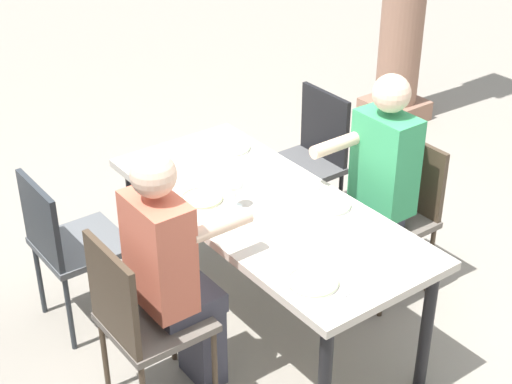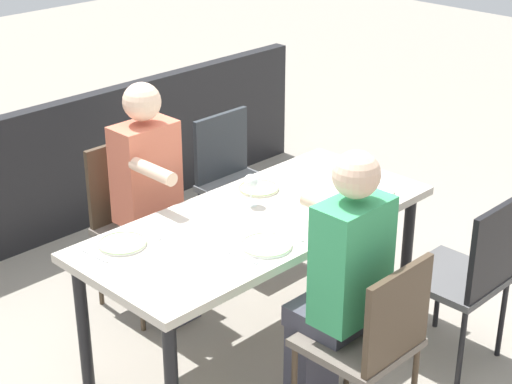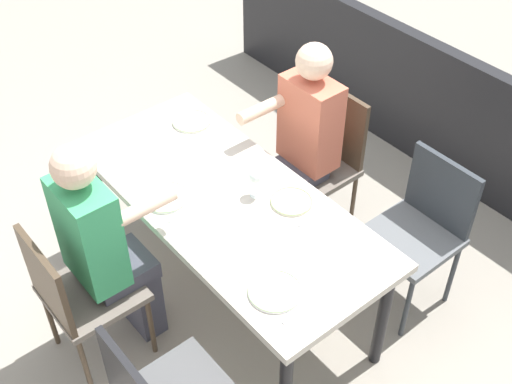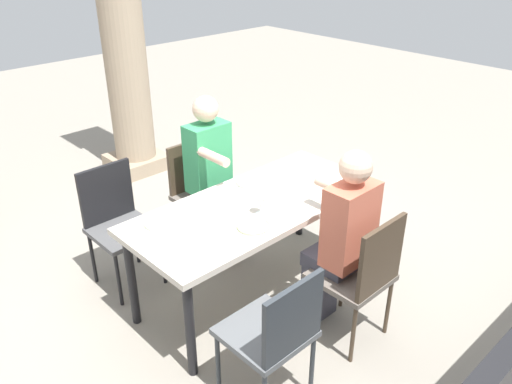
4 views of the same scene
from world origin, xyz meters
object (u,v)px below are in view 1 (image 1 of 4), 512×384
object	(u,v)px
chair_west_south	(67,240)
diner_man_white	(374,186)
diner_woman_green	(173,271)
wine_glass_1	(236,185)
chair_west_north	(309,154)
plate_0	(229,148)
plate_1	(202,198)
plate_3	(313,282)
chair_mid_north	(397,207)
plate_2	(327,205)
dining_table	(266,218)
chair_mid_south	(139,316)

from	to	relation	value
chair_west_south	diner_man_white	xyz separation A→B (m)	(0.76, 1.45, 0.18)
diner_woman_green	wine_glass_1	world-z (taller)	diner_woman_green
chair_west_north	plate_0	size ratio (longest dim) A/B	3.81
diner_woman_green	diner_man_white	world-z (taller)	diner_man_white
diner_man_white	plate_0	distance (m)	0.87
diner_man_white	wine_glass_1	world-z (taller)	diner_man_white
plate_1	plate_3	distance (m)	0.88
chair_mid_north	plate_0	bearing A→B (deg)	-141.30
chair_mid_north	plate_3	xyz separation A→B (m)	(0.51, -1.06, 0.25)
plate_1	plate_2	world-z (taller)	same
dining_table	plate_1	world-z (taller)	plate_1
plate_0	plate_3	xyz separation A→B (m)	(1.27, -0.45, 0.00)
dining_table	plate_2	xyz separation A→B (m)	(0.19, 0.24, 0.08)
chair_west_south	wine_glass_1	xyz separation A→B (m)	(0.55, 0.69, 0.34)
dining_table	diner_woman_green	distance (m)	0.65
plate_2	plate_1	bearing A→B (deg)	-132.24
plate_0	wine_glass_1	xyz separation A→B (m)	(0.54, -0.34, 0.11)
plate_0	plate_2	xyz separation A→B (m)	(0.81, 0.03, 0.00)
diner_man_white	chair_mid_north	bearing A→B (deg)	89.15
chair_west_north	diner_woman_green	distance (m)	1.66
chair_mid_south	diner_woman_green	world-z (taller)	diner_woman_green
plate_1	plate_3	bearing A→B (deg)	-0.61
chair_mid_north	plate_3	world-z (taller)	chair_mid_north
dining_table	wine_glass_1	distance (m)	0.25
chair_west_north	wine_glass_1	size ratio (longest dim) A/B	5.54
chair_west_south	chair_mid_south	xyz separation A→B (m)	(0.77, -0.01, 0.00)
plate_0	wine_glass_1	bearing A→B (deg)	-31.98
chair_mid_north	diner_man_white	xyz separation A→B (m)	(-0.00, -0.19, 0.20)
diner_man_white	plate_0	bearing A→B (deg)	-151.18
chair_mid_south	wine_glass_1	world-z (taller)	chair_mid_south
diner_man_white	wine_glass_1	distance (m)	0.80
chair_mid_south	diner_man_white	distance (m)	1.46
chair_west_north	plate_1	distance (m)	1.15
plate_3	plate_0	bearing A→B (deg)	160.48
diner_woman_green	plate_2	world-z (taller)	diner_woman_green
chair_mid_north	diner_woman_green	size ratio (longest dim) A/B	0.68
chair_west_north	chair_mid_south	xyz separation A→B (m)	(0.77, -1.65, 0.00)
chair_west_south	chair_mid_north	bearing A→B (deg)	64.96
wine_glass_1	diner_woman_green	bearing A→B (deg)	-66.57
chair_west_north	plate_3	world-z (taller)	chair_west_north
chair_mid_south	plate_2	xyz separation A→B (m)	(0.05, 1.06, 0.23)
chair_west_south	chair_mid_north	distance (m)	1.81
chair_west_south	plate_0	xyz separation A→B (m)	(0.00, 1.03, 0.23)
chair_mid_south	wine_glass_1	distance (m)	0.80
chair_mid_north	plate_0	xyz separation A→B (m)	(-0.76, -0.61, 0.25)
plate_3	dining_table	bearing A→B (deg)	159.60
chair_mid_south	plate_0	size ratio (longest dim) A/B	3.86
chair_west_south	diner_woman_green	bearing A→B (deg)	13.40
dining_table	chair_mid_south	distance (m)	0.85
wine_glass_1	chair_mid_south	bearing A→B (deg)	-72.69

